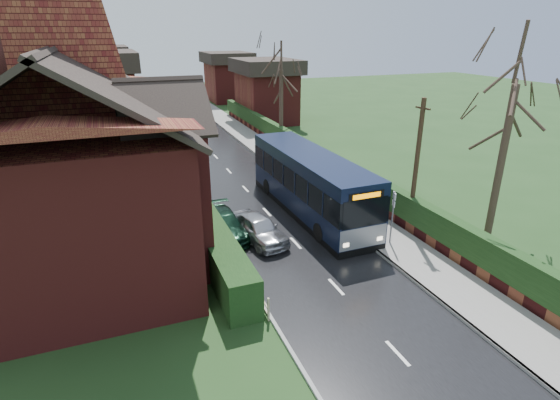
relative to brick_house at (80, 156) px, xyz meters
name	(u,v)px	position (x,y,z in m)	size (l,w,h in m)	color
ground	(314,263)	(8.73, -4.78, -4.38)	(140.00, 140.00, 0.00)	#25441D
road	(246,189)	(8.73, 5.22, -4.37)	(6.00, 100.00, 0.02)	black
pavement	(307,180)	(12.98, 5.22, -4.31)	(2.50, 100.00, 0.14)	slate
kerb_right	(290,182)	(11.78, 5.22, -4.31)	(0.12, 100.00, 0.14)	gray
kerb_left	(197,195)	(5.68, 5.22, -4.33)	(0.12, 100.00, 0.10)	gray
front_hedge	(199,216)	(4.83, 0.22, -3.58)	(1.20, 16.00, 1.60)	black
picket_fence	(214,220)	(5.58, 0.22, -3.93)	(0.10, 16.00, 0.90)	tan
right_wall_hedge	(329,164)	(14.53, 5.22, -3.36)	(0.60, 50.00, 1.80)	maroon
brick_house	(80,156)	(0.00, 0.00, 0.00)	(9.30, 14.60, 10.30)	maroon
bus	(310,184)	(10.93, 0.43, -2.75)	(2.64, 10.85, 3.28)	black
car_silver	(259,228)	(7.23, -1.86, -3.73)	(1.51, 3.76, 1.28)	#BABBC0
car_green	(224,225)	(5.83, -0.78, -3.78)	(1.66, 4.08, 1.18)	black
car_distant	(180,111)	(8.91, 31.08, -3.69)	(1.44, 4.14, 1.36)	black
bus_stop_sign	(393,211)	(12.73, -4.51, -2.63)	(0.20, 0.39, 2.64)	slate
telegraph_pole	(416,167)	(14.53, -3.52, -1.08)	(0.22, 0.84, 6.52)	#2E2014
tree_right_near	(518,72)	(17.73, -5.39, 3.28)	(4.75, 4.75, 10.25)	#3B2C23
tree_right_far	(281,64)	(14.73, 14.42, 2.36)	(4.67, 4.67, 9.02)	#33251E
tree_house_side	(90,58)	(0.65, 13.22, 3.18)	(4.45, 4.45, 10.12)	#3E2D24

